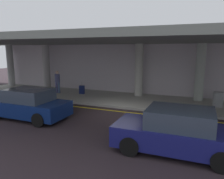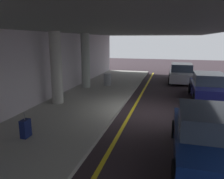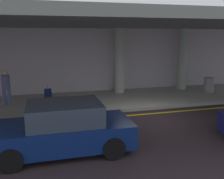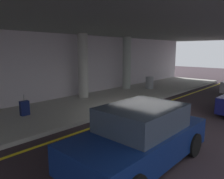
% 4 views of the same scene
% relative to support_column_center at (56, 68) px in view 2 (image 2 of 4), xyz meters
% --- Properties ---
extents(ground_plane, '(60.00, 60.00, 0.00)m').
position_rel_support_column_center_xyz_m(ground_plane, '(0.00, -4.38, -1.97)').
color(ground_plane, '#2D2328').
extents(sidewalk, '(26.00, 4.20, 0.15)m').
position_rel_support_column_center_xyz_m(sidewalk, '(0.00, -1.28, -1.90)').
color(sidewalk, '#A4A39A').
rests_on(sidewalk, ground).
extents(lane_stripe_yellow, '(26.00, 0.14, 0.01)m').
position_rel_support_column_center_xyz_m(lane_stripe_yellow, '(0.00, -3.92, -1.97)').
color(lane_stripe_yellow, yellow).
rests_on(lane_stripe_yellow, ground).
extents(support_column_center, '(0.58, 0.58, 3.65)m').
position_rel_support_column_center_xyz_m(support_column_center, '(0.00, 0.00, 0.00)').
color(support_column_center, '#AAA9A1').
rests_on(support_column_center, sidewalk).
extents(support_column_right_mid, '(0.58, 0.58, 3.65)m').
position_rel_support_column_center_xyz_m(support_column_right_mid, '(4.00, 0.00, 0.00)').
color(support_column_right_mid, '#9DA49C').
rests_on(support_column_right_mid, sidewalk).
extents(ceiling_overhang, '(28.00, 13.20, 0.30)m').
position_rel_support_column_center_xyz_m(ceiling_overhang, '(0.00, -1.78, 1.97)').
color(ceiling_overhang, slate).
rests_on(ceiling_overhang, support_column_far_left).
extents(terminal_back_wall, '(26.00, 0.30, 3.80)m').
position_rel_support_column_center_xyz_m(terminal_back_wall, '(0.00, 0.97, -0.07)').
color(terminal_back_wall, '#BAB0B8').
rests_on(terminal_back_wall, ground).
extents(car_navy, '(4.10, 1.92, 1.50)m').
position_rel_support_column_center_xyz_m(car_navy, '(-3.80, -6.75, -1.26)').
color(car_navy, '#0C1F53').
rests_on(car_navy, ground).
extents(car_silver, '(4.10, 1.92, 1.50)m').
position_rel_support_column_center_xyz_m(car_silver, '(8.52, -6.47, -1.26)').
color(car_silver, '#B1B0B8').
rests_on(car_silver, ground).
extents(car_navy_no2, '(4.10, 1.92, 1.50)m').
position_rel_support_column_center_xyz_m(car_navy_no2, '(3.47, -7.80, -1.26)').
color(car_navy_no2, navy).
rests_on(car_navy_no2, ground).
extents(suitcase_upright_primary, '(0.36, 0.22, 0.90)m').
position_rel_support_column_center_xyz_m(suitcase_upright_primary, '(-4.07, -0.99, -1.51)').
color(suitcase_upright_primary, '#101A4B').
rests_on(suitcase_upright_primary, sidewalk).
extents(trash_bin_steel, '(0.56, 0.56, 0.85)m').
position_rel_support_column_center_xyz_m(trash_bin_steel, '(5.09, -1.24, -1.40)').
color(trash_bin_steel, gray).
rests_on(trash_bin_steel, sidewalk).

